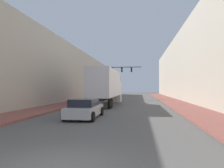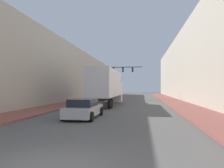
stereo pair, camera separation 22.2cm
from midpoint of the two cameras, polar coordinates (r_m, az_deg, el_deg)
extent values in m
cube|color=brown|center=(35.69, 15.45, -4.26)|extent=(3.23, 80.00, 0.15)
cube|color=brown|center=(36.58, -6.66, -4.21)|extent=(3.23, 80.00, 0.15)
cube|color=#BCB29E|center=(36.70, 22.59, 4.76)|extent=(6.00, 80.00, 11.51)
cube|color=#BCB29E|center=(38.02, -13.40, 2.63)|extent=(6.00, 80.00, 9.02)
cube|color=silver|center=(26.54, -1.33, 0.15)|extent=(2.53, 11.41, 3.12)
cube|color=black|center=(26.56, -1.33, -3.54)|extent=(1.26, 11.41, 0.24)
cube|color=silver|center=(33.33, 0.58, -2.03)|extent=(2.53, 2.30, 3.05)
cylinder|color=black|center=(22.41, -6.03, -5.16)|extent=(0.25, 1.00, 1.00)
cylinder|color=black|center=(21.98, -0.36, -5.24)|extent=(0.25, 1.00, 1.00)
cylinder|color=black|center=(23.57, -5.32, -4.95)|extent=(0.25, 1.00, 1.00)
cylinder|color=black|center=(23.16, 0.08, -5.03)|extent=(0.25, 1.00, 1.00)
cylinder|color=black|center=(33.52, -1.31, -3.78)|extent=(0.25, 1.00, 1.00)
cylinder|color=black|center=(33.24, 2.49, -3.80)|extent=(0.25, 1.00, 1.00)
cube|color=#B7B7BC|center=(15.66, -6.90, -6.92)|extent=(1.82, 4.56, 0.66)
cube|color=#1E232D|center=(15.39, -7.11, -4.81)|extent=(1.60, 2.51, 0.52)
cylinder|color=black|center=(17.44, -8.47, -6.93)|extent=(0.25, 0.64, 0.64)
cylinder|color=black|center=(17.02, -2.54, -7.09)|extent=(0.25, 0.64, 0.64)
cylinder|color=black|center=(14.36, -12.19, -8.20)|extent=(0.25, 0.64, 0.64)
cylinder|color=black|center=(13.85, -5.03, -8.49)|extent=(0.25, 0.64, 0.64)
cylinder|color=black|center=(43.29, -1.95, 0.48)|extent=(0.20, 0.20, 6.48)
cube|color=black|center=(42.98, 3.03, 4.41)|extent=(7.54, 0.12, 0.12)
cube|color=black|center=(43.14, 0.53, 3.71)|extent=(0.30, 0.24, 0.90)
sphere|color=gold|center=(43.00, 0.50, 3.73)|extent=(0.18, 0.18, 0.18)
cube|color=black|center=(42.93, 3.03, 3.74)|extent=(0.30, 0.24, 0.90)
sphere|color=gold|center=(42.79, 3.01, 3.75)|extent=(0.18, 0.18, 0.18)
cube|color=black|center=(42.81, 5.55, 3.75)|extent=(0.30, 0.24, 0.90)
sphere|color=red|center=(42.70, 5.54, 4.14)|extent=(0.18, 0.18, 0.18)
camera|label=1|loc=(0.11, -89.71, -0.01)|focal=35.00mm
camera|label=2|loc=(0.11, 90.29, 0.01)|focal=35.00mm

